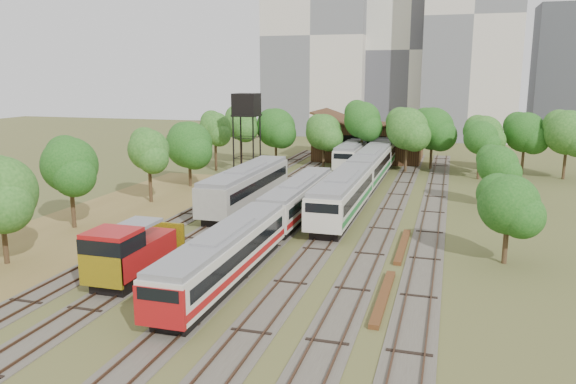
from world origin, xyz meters
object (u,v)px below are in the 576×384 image
(railcar_red_set, at_px, (269,222))
(railcar_green_set, at_px, (370,167))
(water_tower, at_px, (246,107))
(shunter_locomotive, at_px, (129,254))

(railcar_red_set, distance_m, railcar_green_set, 27.33)
(railcar_green_set, bearing_deg, water_tower, -179.25)
(railcar_red_set, bearing_deg, water_tower, 113.66)
(railcar_red_set, distance_m, shunter_locomotive, 11.90)
(water_tower, bearing_deg, shunter_locomotive, -81.18)
(shunter_locomotive, bearing_deg, railcar_green_set, 75.00)
(railcar_green_set, distance_m, shunter_locomotive, 38.63)
(shunter_locomotive, bearing_deg, railcar_red_set, 59.73)
(railcar_red_set, xyz_separation_m, water_tower, (-11.76, 26.83, 7.24))
(shunter_locomotive, distance_m, water_tower, 38.23)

